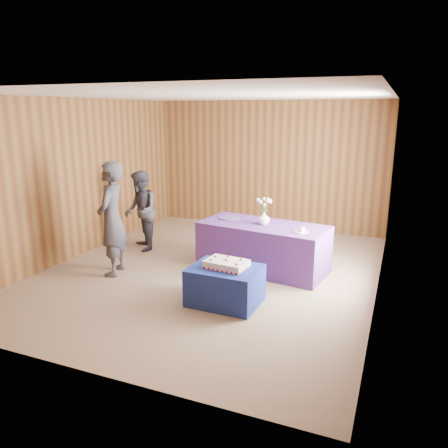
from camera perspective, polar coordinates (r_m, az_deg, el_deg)
The scene contains 13 objects.
ground at distance 7.02m, azimuth -1.67°, elevation -6.17°, with size 6.00×6.00×0.00m, color #85705C.
room_shell at distance 6.59m, azimuth -1.79°, elevation 8.64°, with size 5.04×6.04×2.72m.
cake_table at distance 5.82m, azimuth 0.15°, elevation -8.01°, with size 0.90×0.70×0.50m, color navy.
serving_table at distance 7.01m, azimuth 5.12°, elevation -3.01°, with size 2.00×0.90×0.75m, color #543085.
sheet_cake at distance 5.72m, azimuth 0.32°, elevation -5.23°, with size 0.60×0.44×0.13m.
vase at distance 6.88m, azimuth 5.21°, elevation 0.76°, with size 0.19×0.19×0.20m, color white.
flower_spray at distance 6.82m, azimuth 5.26°, elevation 2.88°, with size 0.25×0.24×0.19m.
platter at distance 7.24m, azimuth 0.68°, elevation 0.81°, with size 0.33×0.33×0.02m, color #5B4E9D.
plate at distance 6.52m, azimuth 10.07°, elevation -1.02°, with size 0.21×0.21×0.01m, color silver.
cake_slice at distance 6.51m, azimuth 10.08°, elevation -0.68°, with size 0.10×0.09×0.09m.
knife at distance 6.41m, azimuth 9.76°, elevation -1.33°, with size 0.26×0.02×0.00m, color silver.
guest_left at distance 6.88m, azimuth -14.45°, elevation 0.62°, with size 0.64×0.42×1.76m, color #373640.
guest_right at distance 8.02m, azimuth -10.82°, elevation 1.67°, with size 0.71×0.55×1.46m, color #34333E.
Camera 1 is at (2.67, -5.99, 2.49)m, focal length 35.00 mm.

